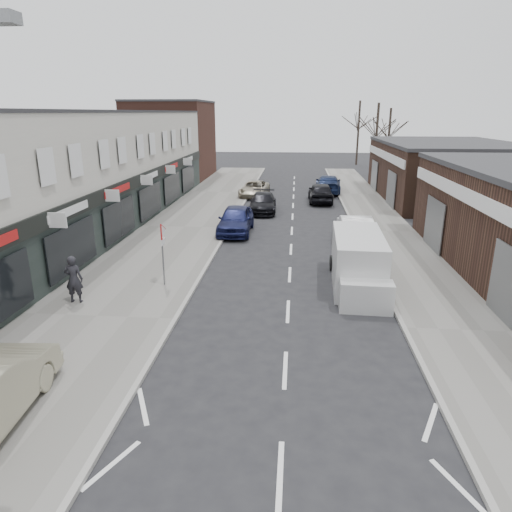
% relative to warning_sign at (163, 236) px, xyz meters
% --- Properties ---
extents(pavement_left, '(5.50, 64.00, 0.12)m').
position_rel_warning_sign_xyz_m(pavement_left, '(-1.59, 10.00, -2.14)').
color(pavement_left, slate).
rests_on(pavement_left, ground).
extents(pavement_right, '(3.50, 64.00, 0.12)m').
position_rel_warning_sign_xyz_m(pavement_right, '(10.91, 10.00, -2.14)').
color(pavement_right, slate).
rests_on(pavement_right, ground).
extents(shop_terrace_left, '(8.00, 41.00, 7.10)m').
position_rel_warning_sign_xyz_m(shop_terrace_left, '(-8.34, 7.50, 1.35)').
color(shop_terrace_left, beige).
rests_on(shop_terrace_left, ground).
extents(brick_block_far, '(8.00, 10.00, 8.00)m').
position_rel_warning_sign_xyz_m(brick_block_far, '(-8.34, 33.00, 1.80)').
color(brick_block_far, '#4B2920').
rests_on(brick_block_far, ground).
extents(right_unit_far, '(10.00, 16.00, 4.50)m').
position_rel_warning_sign_xyz_m(right_unit_far, '(17.66, 22.00, 0.05)').
color(right_unit_far, '#3D261B').
rests_on(right_unit_far, ground).
extents(tree_far_a, '(3.60, 3.60, 8.00)m').
position_rel_warning_sign_xyz_m(tree_far_a, '(14.16, 36.00, -2.20)').
color(tree_far_a, '#382D26').
rests_on(tree_far_a, ground).
extents(tree_far_b, '(3.60, 3.60, 7.50)m').
position_rel_warning_sign_xyz_m(tree_far_b, '(16.66, 42.00, -2.20)').
color(tree_far_b, '#382D26').
rests_on(tree_far_b, ground).
extents(tree_far_c, '(3.60, 3.60, 8.50)m').
position_rel_warning_sign_xyz_m(tree_far_c, '(13.66, 48.00, -2.20)').
color(tree_far_c, '#382D26').
rests_on(tree_far_c, ground).
extents(warning_sign, '(0.12, 0.80, 2.70)m').
position_rel_warning_sign_xyz_m(warning_sign, '(0.00, 0.00, 0.00)').
color(warning_sign, slate).
rests_on(warning_sign, pavement_left).
extents(white_van, '(2.16, 5.67, 2.18)m').
position_rel_warning_sign_xyz_m(white_van, '(7.99, 0.86, -1.17)').
color(white_van, silver).
rests_on(white_van, ground).
extents(pedestrian, '(0.70, 0.48, 1.83)m').
position_rel_warning_sign_xyz_m(pedestrian, '(-2.87, -2.09, -1.17)').
color(pedestrian, black).
rests_on(pedestrian, pavement_left).
extents(parked_car_left_a, '(1.93, 4.77, 1.62)m').
position_rel_warning_sign_xyz_m(parked_car_left_a, '(1.77, 9.24, -1.39)').
color(parked_car_left_a, '#161B47').
rests_on(parked_car_left_a, ground).
extents(parked_car_left_b, '(2.08, 4.78, 1.37)m').
position_rel_warning_sign_xyz_m(parked_car_left_b, '(2.96, 15.39, -1.52)').
color(parked_car_left_b, black).
rests_on(parked_car_left_b, ground).
extents(parked_car_left_c, '(2.55, 4.90, 1.32)m').
position_rel_warning_sign_xyz_m(parked_car_left_c, '(1.76, 21.81, -1.54)').
color(parked_car_left_c, gray).
rests_on(parked_car_left_c, ground).
extents(parked_car_right_a, '(1.75, 4.87, 1.60)m').
position_rel_warning_sign_xyz_m(parked_car_right_a, '(8.66, 7.52, -1.40)').
color(parked_car_right_a, white).
rests_on(parked_car_right_a, ground).
extents(parked_car_right_b, '(1.93, 4.71, 1.60)m').
position_rel_warning_sign_xyz_m(parked_car_right_b, '(7.36, 19.59, -1.40)').
color(parked_car_right_b, black).
rests_on(parked_car_right_b, ground).
extents(parked_car_right_c, '(2.60, 5.61, 1.59)m').
position_rel_warning_sign_xyz_m(parked_car_right_c, '(8.24, 24.23, -1.41)').
color(parked_car_right_c, '#152042').
rests_on(parked_car_right_c, ground).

